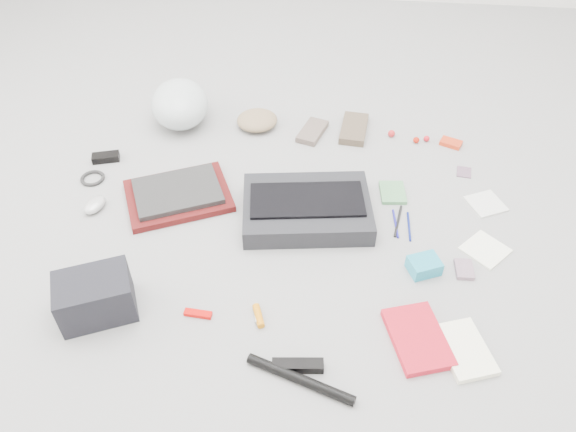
# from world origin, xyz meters

# --- Properties ---
(ground_plane) EXTENTS (4.00, 4.00, 0.00)m
(ground_plane) POSITION_xyz_m (0.00, 0.00, 0.00)
(ground_plane) COLOR gray
(messenger_bag) EXTENTS (0.49, 0.38, 0.07)m
(messenger_bag) POSITION_xyz_m (0.06, 0.06, 0.04)
(messenger_bag) COLOR #232428
(messenger_bag) RESTS_ON ground_plane
(bag_flap) EXTENTS (0.42, 0.24, 0.01)m
(bag_flap) POSITION_xyz_m (0.06, 0.06, 0.08)
(bag_flap) COLOR black
(bag_flap) RESTS_ON messenger_bag
(laptop_sleeve) EXTENTS (0.45, 0.41, 0.03)m
(laptop_sleeve) POSITION_xyz_m (-0.42, 0.10, 0.01)
(laptop_sleeve) COLOR #531110
(laptop_sleeve) RESTS_ON ground_plane
(laptop) EXTENTS (0.37, 0.33, 0.02)m
(laptop) POSITION_xyz_m (-0.42, 0.10, 0.04)
(laptop) COLOR black
(laptop) RESTS_ON laptop_sleeve
(bike_helmet) EXTENTS (0.31, 0.35, 0.18)m
(bike_helmet) POSITION_xyz_m (-0.53, 0.59, 0.09)
(bike_helmet) COLOR silver
(bike_helmet) RESTS_ON ground_plane
(beanie) EXTENTS (0.22, 0.22, 0.06)m
(beanie) POSITION_xyz_m (-0.20, 0.60, 0.03)
(beanie) COLOR #8E7555
(beanie) RESTS_ON ground_plane
(mitten_left) EXTENTS (0.13, 0.19, 0.03)m
(mitten_left) POSITION_xyz_m (0.04, 0.57, 0.01)
(mitten_left) COLOR #685850
(mitten_left) RESTS_ON ground_plane
(mitten_right) EXTENTS (0.12, 0.22, 0.03)m
(mitten_right) POSITION_xyz_m (0.22, 0.60, 0.02)
(mitten_right) COLOR brown
(mitten_right) RESTS_ON ground_plane
(power_brick) EXTENTS (0.11, 0.08, 0.03)m
(power_brick) POSITION_xyz_m (-0.77, 0.30, 0.01)
(power_brick) COLOR black
(power_brick) RESTS_ON ground_plane
(cable_coil) EXTENTS (0.11, 0.11, 0.01)m
(cable_coil) POSITION_xyz_m (-0.78, 0.17, 0.01)
(cable_coil) COLOR black
(cable_coil) RESTS_ON ground_plane
(mouse) EXTENTS (0.09, 0.11, 0.04)m
(mouse) POSITION_xyz_m (-0.71, 0.01, 0.02)
(mouse) COLOR #AFAFAF
(mouse) RESTS_ON ground_plane
(camera_bag) EXTENTS (0.26, 0.23, 0.14)m
(camera_bag) POSITION_xyz_m (-0.53, -0.43, 0.07)
(camera_bag) COLOR black
(camera_bag) RESTS_ON ground_plane
(multitool) EXTENTS (0.09, 0.03, 0.01)m
(multitool) POSITION_xyz_m (-0.23, -0.41, 0.01)
(multitool) COLOR #C10602
(multitool) RESTS_ON ground_plane
(toiletry_tube_white) EXTENTS (0.03, 0.06, 0.02)m
(toiletry_tube_white) POSITION_xyz_m (-0.05, -0.40, 0.01)
(toiletry_tube_white) COLOR silver
(toiletry_tube_white) RESTS_ON ground_plane
(toiletry_tube_orange) EXTENTS (0.05, 0.08, 0.02)m
(toiletry_tube_orange) POSITION_xyz_m (-0.04, -0.40, 0.01)
(toiletry_tube_orange) COLOR orange
(toiletry_tube_orange) RESTS_ON ground_plane
(u_lock) EXTENTS (0.15, 0.05, 0.03)m
(u_lock) POSITION_xyz_m (0.09, -0.56, 0.01)
(u_lock) COLOR black
(u_lock) RESTS_ON ground_plane
(bike_pump) EXTENTS (0.31, 0.13, 0.03)m
(bike_pump) POSITION_xyz_m (0.10, -0.60, 0.01)
(bike_pump) COLOR black
(bike_pump) RESTS_ON ground_plane
(book_red) EXTENTS (0.21, 0.26, 0.02)m
(book_red) POSITION_xyz_m (0.43, -0.43, 0.01)
(book_red) COLOR red
(book_red) RESTS_ON ground_plane
(book_white) EXTENTS (0.18, 0.22, 0.02)m
(book_white) POSITION_xyz_m (0.56, -0.45, 0.01)
(book_white) COLOR white
(book_white) RESTS_ON ground_plane
(notepad) EXTENTS (0.10, 0.13, 0.01)m
(notepad) POSITION_xyz_m (0.37, 0.21, 0.01)
(notepad) COLOR #4D8854
(notepad) RESTS_ON ground_plane
(pen_blue) EXTENTS (0.02, 0.14, 0.01)m
(pen_blue) POSITION_xyz_m (0.38, 0.05, 0.00)
(pen_blue) COLOR #1C1991
(pen_blue) RESTS_ON ground_plane
(pen_black) EXTENTS (0.04, 0.16, 0.01)m
(pen_black) POSITION_xyz_m (0.39, 0.06, 0.00)
(pen_black) COLOR black
(pen_black) RESTS_ON ground_plane
(pen_navy) EXTENTS (0.01, 0.14, 0.01)m
(pen_navy) POSITION_xyz_m (0.42, 0.04, 0.00)
(pen_navy) COLOR navy
(pen_navy) RESTS_ON ground_plane
(accordion_wallet) EXTENTS (0.12, 0.11, 0.05)m
(accordion_wallet) POSITION_xyz_m (0.46, -0.16, 0.02)
(accordion_wallet) COLOR #229BBB
(accordion_wallet) RESTS_ON ground_plane
(card_deck) EXTENTS (0.06, 0.08, 0.02)m
(card_deck) POSITION_xyz_m (0.59, -0.14, 0.01)
(card_deck) COLOR gray
(card_deck) RESTS_ON ground_plane
(napkin_top) EXTENTS (0.16, 0.16, 0.01)m
(napkin_top) POSITION_xyz_m (0.71, 0.19, 0.00)
(napkin_top) COLOR silver
(napkin_top) RESTS_ON ground_plane
(napkin_bottom) EXTENTS (0.18, 0.18, 0.01)m
(napkin_bottom) POSITION_xyz_m (0.68, -0.04, 0.00)
(napkin_bottom) COLOR white
(napkin_bottom) RESTS_ON ground_plane
(lollipop_a) EXTENTS (0.04, 0.04, 0.03)m
(lollipop_a) POSITION_xyz_m (0.37, 0.59, 0.01)
(lollipop_a) COLOR red
(lollipop_a) RESTS_ON ground_plane
(lollipop_b) EXTENTS (0.03, 0.03, 0.03)m
(lollipop_b) POSITION_xyz_m (0.48, 0.55, 0.01)
(lollipop_b) COLOR #B81908
(lollipop_b) RESTS_ON ground_plane
(lollipop_c) EXTENTS (0.03, 0.03, 0.02)m
(lollipop_c) POSITION_xyz_m (0.52, 0.57, 0.01)
(lollipop_c) COLOR red
(lollipop_c) RESTS_ON ground_plane
(altoids_tin) EXTENTS (0.10, 0.08, 0.02)m
(altoids_tin) POSITION_xyz_m (0.62, 0.55, 0.01)
(altoids_tin) COLOR red
(altoids_tin) RESTS_ON ground_plane
(stamp_sheet) EXTENTS (0.06, 0.07, 0.00)m
(stamp_sheet) POSITION_xyz_m (0.65, 0.37, 0.00)
(stamp_sheet) COLOR #73556A
(stamp_sheet) RESTS_ON ground_plane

